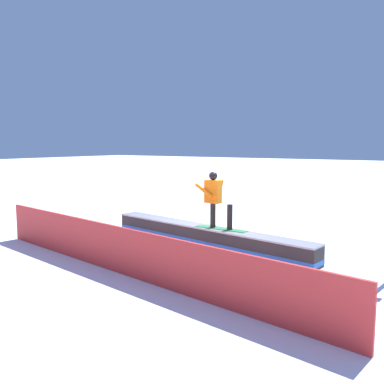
{
  "coord_description": "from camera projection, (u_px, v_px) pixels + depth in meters",
  "views": [
    {
      "loc": [
        -5.65,
        9.19,
        2.71
      ],
      "look_at": [
        -0.26,
        1.04,
        1.55
      ],
      "focal_mm": 38.7,
      "sensor_mm": 36.0,
      "label": 1
    }
  ],
  "objects": [
    {
      "name": "ground_plane",
      "position": [
        205.0,
        245.0,
        11.03
      ],
      "size": [
        120.0,
        120.0,
        0.0
      ],
      "primitive_type": "plane",
      "color": "white"
    },
    {
      "name": "grind_box",
      "position": [
        205.0,
        237.0,
        11.0
      ],
      "size": [
        6.44,
        1.55,
        0.52
      ],
      "color": "black",
      "rests_on": "ground_plane"
    },
    {
      "name": "snowboarder",
      "position": [
        215.0,
        198.0,
        10.62
      ],
      "size": [
        1.43,
        0.42,
        1.47
      ],
      "color": "#2F8644",
      "rests_on": "grind_box"
    },
    {
      "name": "safety_fence",
      "position": [
        127.0,
        252.0,
        8.45
      ],
      "size": [
        9.67,
        1.55,
        0.99
      ],
      "primitive_type": "cube",
      "rotation": [
        0.0,
        0.0,
        -0.15
      ],
      "color": "red",
      "rests_on": "ground_plane"
    }
  ]
}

